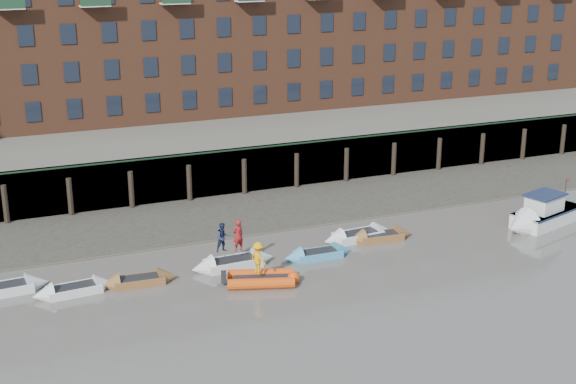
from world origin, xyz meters
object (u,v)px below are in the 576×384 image
rowboat_3 (233,263)px  rowboat_6 (380,237)px  rowboat_5 (358,236)px  rib_tender (264,279)px  person_rib_crew (258,258)px  rowboat_2 (139,281)px  person_rower_b (223,237)px  rowboat_0 (3,289)px  rowboat_4 (318,254)px  motor_launch (537,217)px  rowboat_1 (74,290)px  person_rower_a (238,235)px

rowboat_3 → rowboat_6: rowboat_3 is taller
rowboat_5 → rib_tender: bearing=-157.2°
rowboat_6 → person_rib_crew: bearing=-155.6°
rowboat_2 → person_rower_b: person_rower_b is taller
rowboat_0 → rowboat_3: (12.06, -1.23, 0.01)m
rowboat_5 → person_rib_crew: (-7.83, -3.85, 1.26)m
rib_tender → rowboat_3: bearing=123.9°
rowboat_4 → motor_launch: 14.87m
rowboat_4 → rowboat_6: 4.74m
rowboat_6 → person_rib_crew: size_ratio=2.44×
rib_tender → person_rower_b: bearing=131.6°
rowboat_1 → rowboat_4: (13.58, -0.39, -0.00)m
motor_launch → person_rib_crew: (-19.25, -1.52, 0.83)m
rowboat_1 → rowboat_2: rowboat_1 is taller
rib_tender → rowboat_1: bearing=-177.5°
rowboat_0 → rowboat_4: bearing=-10.0°
rowboat_3 → rowboat_5: 8.44m
person_rower_b → person_rib_crew: 3.05m
rowboat_1 → rowboat_6: 18.20m
rowboat_2 → person_rower_a: person_rower_a is taller
rowboat_0 → rowboat_6: bearing=-5.8°
rowboat_1 → person_rower_b: 8.32m
rowboat_2 → person_rower_b: size_ratio=2.48×
rowboat_1 → person_rib_crew: size_ratio=2.45×
rowboat_1 → person_rib_crew: 9.61m
rowboat_5 → rowboat_6: 1.32m
rib_tender → person_rib_crew: 1.24m
rowboat_2 → rowboat_4: 10.26m
rowboat_5 → rowboat_3: bearing=-176.3°
rowboat_1 → person_rower_a: size_ratio=2.39×
rowboat_3 → rowboat_5: rowboat_3 is taller
motor_launch → rowboat_4: bearing=-19.7°
rowboat_3 → rowboat_4: 4.95m
rowboat_0 → rowboat_3: bearing=-9.8°
rowboat_1 → rowboat_4: size_ratio=1.03×
rib_tender → person_rower_b: person_rower_b is taller
person_rower_b → person_rib_crew: bearing=-77.7°
rowboat_5 → rowboat_6: size_ratio=1.11×
rowboat_6 → rib_tender: 9.33m
rowboat_1 → person_rower_a: bearing=-3.5°
rowboat_0 → rowboat_4: rowboat_0 is taller
rowboat_6 → rowboat_2: bearing=-172.1°
person_rower_b → rowboat_5: bearing=-0.9°
rowboat_2 → person_rower_b: 5.11m
rowboat_3 → rowboat_6: (9.53, 0.57, -0.03)m
rowboat_3 → motor_launch: (19.77, -1.15, 0.42)m
rowboat_1 → rowboat_5: 17.07m
rowboat_3 → person_rower_b: bearing=157.7°
rowboat_6 → person_rower_a: person_rower_a is taller
rowboat_1 → person_rower_b: bearing=-2.0°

